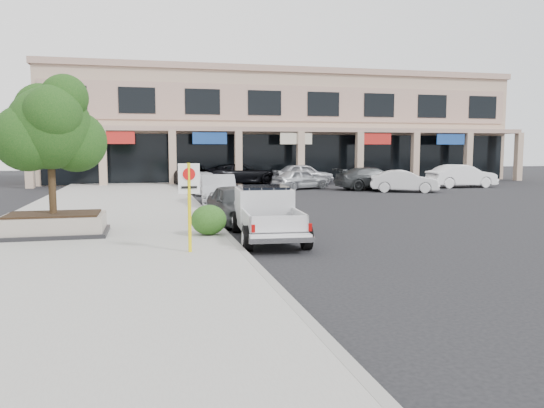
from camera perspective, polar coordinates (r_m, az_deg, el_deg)
The scene contains 19 objects.
ground at distance 14.30m, azimuth 3.03°, elevation -5.39°, with size 120.00×120.00×0.00m, color black.
sidewalk at distance 19.69m, azimuth -17.72°, elevation -2.30°, with size 8.00×52.00×0.15m, color gray.
curb at distance 19.78m, azimuth -6.23°, elevation -2.02°, with size 0.20×52.00×0.15m, color gray.
strip_mall at distance 48.90m, azimuth 0.79°, elevation 8.26°, with size 40.55×12.43×9.50m.
planter at distance 17.75m, azimuth -22.41°, elevation -2.05°, with size 3.20×2.20×0.68m.
planter_tree at distance 17.73m, azimuth -22.29°, elevation 7.47°, with size 2.90×2.55×4.00m.
no_parking_sign at distance 13.76m, azimuth -8.89°, elevation 0.97°, with size 0.55×0.09×2.30m.
hedge at distance 16.51m, azimuth -6.82°, elevation -1.71°, with size 1.10×0.99×0.94m, color #204313.
pickup_truck at distance 16.31m, azimuth -0.45°, elevation -1.09°, with size 1.90×5.14×1.62m, color silver, non-canonical shape.
curb_car_a at distance 19.85m, azimuth -3.83°, elevation -0.03°, with size 1.74×4.34×1.48m, color #2E3133.
curb_car_b at distance 26.28m, azimuth -5.80°, elevation 1.48°, with size 1.62×4.64×1.53m, color #ACAEB5.
curb_car_c at distance 33.38m, azimuth -7.33°, elevation 2.24°, with size 1.85×4.56×1.32m, color silver.
curb_car_d at distance 38.94m, azimuth -8.18°, elevation 2.97°, with size 2.66×5.77×1.60m, color black.
lot_car_a at distance 36.83m, azimuth 3.09°, elevation 2.69°, with size 1.65×4.11×1.40m, color #AEB1B7.
lot_car_b at distance 35.43m, azimuth 14.02°, elevation 2.40°, with size 1.50×4.31×1.42m, color silver.
lot_car_c at distance 37.02m, azimuth 10.78°, elevation 2.70°, with size 2.13×5.24×1.52m, color #2B2E30.
lot_car_d at distance 41.86m, azimuth -3.28°, elevation 3.25°, with size 2.73×5.92×1.64m, color black.
lot_car_e at distance 41.75m, azimuth 3.38°, elevation 3.25°, with size 1.95×4.85×1.65m, color #AFB1B8.
lot_car_f at distance 40.86m, azimuth 19.72°, elevation 2.85°, with size 1.75×5.02×1.65m, color white.
Camera 1 is at (-3.98, -13.44, 2.82)m, focal length 35.00 mm.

